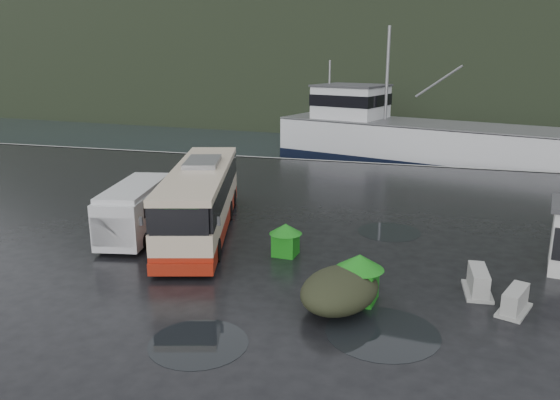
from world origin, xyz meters
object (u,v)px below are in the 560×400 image
(white_van, at_px, (138,236))
(waste_bin_left, at_px, (358,300))
(coach_bus, at_px, (202,231))
(dome_tent, at_px, (339,308))
(jersey_barrier_b, at_px, (514,312))
(waste_bin_right, at_px, (286,255))
(jersey_barrier_a, at_px, (477,293))
(fishing_trawler, at_px, (421,148))

(white_van, distance_m, waste_bin_left, 10.80)
(coach_bus, xyz_separation_m, waste_bin_left, (7.66, -5.14, 0.00))
(dome_tent, xyz_separation_m, jersey_barrier_b, (5.20, 1.20, 0.00))
(waste_bin_left, distance_m, waste_bin_right, 4.68)
(white_van, height_order, jersey_barrier_a, white_van)
(waste_bin_right, distance_m, jersey_barrier_b, 8.49)
(coach_bus, xyz_separation_m, jersey_barrier_b, (12.36, -4.63, 0.00))
(waste_bin_right, xyz_separation_m, jersey_barrier_b, (8.02, -2.80, 0.00))
(waste_bin_left, distance_m, dome_tent, 0.85)
(dome_tent, distance_m, jersey_barrier_b, 5.34)
(jersey_barrier_b, bearing_deg, jersey_barrier_a, 131.54)
(jersey_barrier_b, bearing_deg, waste_bin_left, -173.81)
(white_van, distance_m, jersey_barrier_a, 13.98)
(waste_bin_left, distance_m, fishing_trawler, 30.42)
(waste_bin_left, xyz_separation_m, waste_bin_right, (-3.31, 3.31, 0.00))
(white_van, relative_size, dome_tent, 1.77)
(white_van, relative_size, waste_bin_left, 3.51)
(waste_bin_left, height_order, fishing_trawler, fishing_trawler)
(jersey_barrier_b, bearing_deg, fishing_trawler, 97.04)
(white_van, distance_m, dome_tent, 10.62)
(white_van, height_order, dome_tent, white_van)
(coach_bus, relative_size, jersey_barrier_a, 6.55)
(waste_bin_left, bearing_deg, coach_bus, 146.13)
(waste_bin_left, xyz_separation_m, fishing_trawler, (1.01, 30.41, 0.00))
(waste_bin_left, relative_size, fishing_trawler, 0.06)
(white_van, height_order, waste_bin_right, white_van)
(white_van, height_order, waste_bin_left, white_van)
(dome_tent, bearing_deg, jersey_barrier_b, 13.02)
(dome_tent, bearing_deg, coach_bus, 140.85)
(coach_bus, distance_m, fishing_trawler, 26.71)
(dome_tent, height_order, fishing_trawler, fishing_trawler)
(jersey_barrier_a, bearing_deg, fishing_trawler, 95.35)
(waste_bin_left, height_order, jersey_barrier_b, waste_bin_left)
(white_van, xyz_separation_m, dome_tent, (9.61, -4.52, 0.00))
(white_van, distance_m, fishing_trawler, 28.81)
(waste_bin_left, relative_size, jersey_barrier_a, 0.94)
(waste_bin_right, bearing_deg, jersey_barrier_a, -13.40)
(coach_bus, xyz_separation_m, fishing_trawler, (8.67, 25.27, 0.00))
(waste_bin_right, distance_m, fishing_trawler, 27.44)
(white_van, bearing_deg, coach_bus, 17.44)
(coach_bus, distance_m, waste_bin_left, 9.22)
(waste_bin_left, relative_size, waste_bin_right, 1.22)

